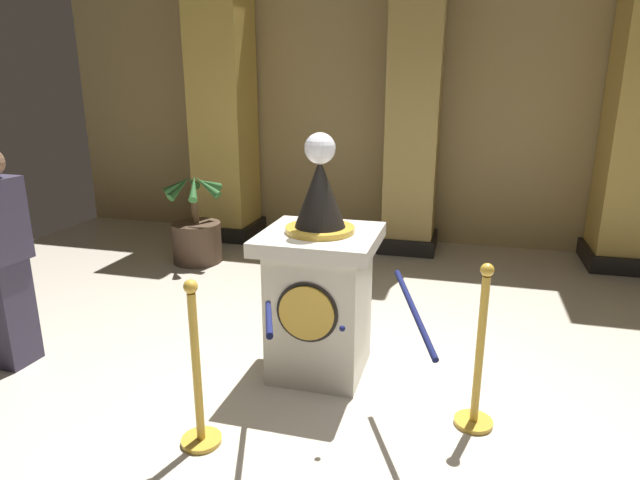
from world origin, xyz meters
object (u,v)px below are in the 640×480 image
at_px(pedestal_clock, 320,286).
at_px(potted_palm_left, 197,235).
at_px(stanchion_near, 198,389).
at_px(bystander_guest, 3,254).
at_px(stanchion_far, 478,371).

height_order(pedestal_clock, potted_palm_left, pedestal_clock).
relative_size(stanchion_near, potted_palm_left, 0.94).
height_order(stanchion_near, potted_palm_left, potted_palm_left).
xyz_separation_m(pedestal_clock, bystander_guest, (-2.24, -0.50, 0.20)).
relative_size(stanchion_near, stanchion_far, 0.97).
bearing_deg(bystander_guest, stanchion_far, 1.82).
bearing_deg(bystander_guest, pedestal_clock, 12.68).
relative_size(stanchion_far, potted_palm_left, 0.97).
xyz_separation_m(pedestal_clock, stanchion_far, (1.11, -0.40, -0.29)).
distance_m(potted_palm_left, bystander_guest, 2.64).
bearing_deg(potted_palm_left, bystander_guest, -93.34).
bearing_deg(stanchion_near, pedestal_clock, 65.72).
distance_m(pedestal_clock, potted_palm_left, 2.97).
height_order(potted_palm_left, bystander_guest, bystander_guest).
height_order(stanchion_near, bystander_guest, bystander_guest).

